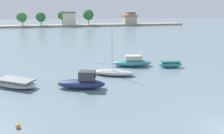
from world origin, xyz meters
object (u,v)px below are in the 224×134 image
Objects in this scene: moored_boat_0 at (16,83)px; moored_boat_2 at (113,72)px; moored_boat_4 at (170,64)px; moored_boat_3 at (132,62)px; mooring_buoy_1 at (18,126)px; moored_boat_1 at (82,82)px.

moored_boat_2 is (10.66, 1.34, -0.03)m from moored_boat_0.
moored_boat_0 is 19.45m from moored_boat_4.
mooring_buoy_1 is (-12.72, -12.93, -0.42)m from moored_boat_3.
mooring_buoy_1 is (-9.06, -9.47, -0.22)m from moored_boat_2.
moored_boat_2 is 17.15× the size of mooring_buoy_1.
moored_boat_4 is at bearing 31.97° from mooring_buoy_1.
moored_boat_3 is at bearing 168.48° from moored_boat_4.
moored_boat_1 is 1.49× the size of moored_boat_4.
moored_boat_1 is at bearing 16.69° from moored_boat_0.
moored_boat_4 is at bearing 42.07° from moored_boat_0.
moored_boat_2 is at bearing 56.06° from moored_boat_1.
moored_boat_1 is at bearing -116.26° from moored_boat_2.
moored_boat_0 is at bearing -148.12° from moored_boat_2.
moored_boat_1 is 5.30m from moored_boat_2.
moored_boat_3 is (7.77, 6.79, -0.05)m from moored_boat_1.
moored_boat_0 reaches higher than mooring_buoy_1.
moored_boat_3 is at bearing 45.46° from mooring_buoy_1.
moored_boat_3 reaches higher than mooring_buoy_1.
mooring_buoy_1 is (-4.95, -6.13, -0.47)m from moored_boat_1.
moored_boat_2 is at bearing 40.74° from moored_boat_0.
mooring_buoy_1 is at bearing -109.05° from moored_boat_2.
moored_boat_0 is 6.86m from moored_boat_1.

